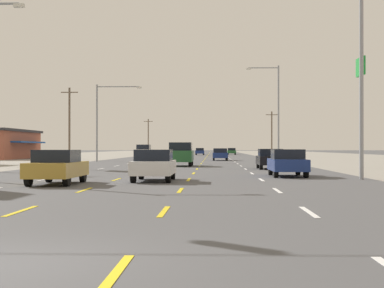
% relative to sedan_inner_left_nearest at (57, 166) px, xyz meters
% --- Properties ---
extents(ground_plane, '(572.00, 572.00, 0.00)m').
position_rel_sedan_inner_left_nearest_xyz_m(ground_plane, '(3.67, 47.88, -0.76)').
color(ground_plane, '#4C4C4F').
extents(lane_markings, '(10.64, 227.60, 0.01)m').
position_rel_sedan_inner_left_nearest_xyz_m(lane_markings, '(3.67, 86.38, -0.75)').
color(lane_markings, white).
rests_on(lane_markings, ground).
extents(signal_span_wire, '(27.41, 0.53, 9.65)m').
position_rel_sedan_inner_left_nearest_xyz_m(signal_span_wire, '(3.76, -6.98, 5.05)').
color(signal_span_wire, brown).
rests_on(signal_span_wire, ground).
extents(sedan_inner_left_nearest, '(1.80, 4.50, 1.46)m').
position_rel_sedan_inner_left_nearest_xyz_m(sedan_inner_left_nearest, '(0.00, 0.00, 0.00)').
color(sedan_inner_left_nearest, '#B28C33').
rests_on(sedan_inner_left_nearest, ground).
extents(sedan_center_turn_near, '(1.80, 4.50, 1.46)m').
position_rel_sedan_inner_left_nearest_xyz_m(sedan_center_turn_near, '(3.85, 2.74, 0.00)').
color(sedan_center_turn_near, white).
rests_on(sedan_center_turn_near, ground).
extents(sedan_far_right_mid, '(1.80, 4.50, 1.46)m').
position_rel_sedan_inner_left_nearest_xyz_m(sedan_far_right_mid, '(10.60, 7.56, 0.00)').
color(sedan_far_right_mid, navy).
rests_on(sedan_far_right_mid, ground).
extents(sedan_far_right_midfar, '(1.80, 4.50, 1.46)m').
position_rel_sedan_inner_left_nearest_xyz_m(sedan_far_right_midfar, '(10.72, 19.29, 0.00)').
color(sedan_far_right_midfar, black).
rests_on(sedan_far_right_midfar, ground).
extents(suv_center_turn_far, '(1.98, 4.90, 1.98)m').
position_rel_sedan_inner_left_nearest_xyz_m(suv_center_turn_far, '(3.87, 26.22, 0.27)').
color(suv_center_turn_far, '#235B2D').
rests_on(suv_center_turn_far, ground).
extents(sedan_inner_right_farther, '(1.80, 4.50, 1.46)m').
position_rel_sedan_inner_left_nearest_xyz_m(sedan_inner_right_farther, '(7.40, 48.95, 0.00)').
color(sedan_inner_right_farther, navy).
rests_on(sedan_inner_right_farther, ground).
extents(suv_far_left_farthest, '(1.98, 4.90, 1.98)m').
position_rel_sedan_inner_left_nearest_xyz_m(suv_far_left_farthest, '(-3.50, 64.01, 0.27)').
color(suv_far_left_farthest, white).
rests_on(suv_far_left_farthest, ground).
extents(sedan_center_turn_distant_a, '(1.80, 4.50, 1.46)m').
position_rel_sedan_inner_left_nearest_xyz_m(sedan_center_turn_distant_a, '(3.76, 103.29, 0.00)').
color(sedan_center_turn_distant_a, navy).
rests_on(sedan_center_turn_distant_a, ground).
extents(sedan_far_right_distant_b, '(1.80, 4.50, 1.46)m').
position_rel_sedan_inner_left_nearest_xyz_m(sedan_far_right_distant_b, '(10.46, 108.46, 0.00)').
color(sedan_far_right_distant_b, '#235B2D').
rests_on(sedan_far_right_distant_b, ground).
extents(pole_sign_right_row_1, '(0.24, 2.26, 8.53)m').
position_rel_sedan_inner_left_nearest_xyz_m(pole_sign_right_row_1, '(18.01, 22.61, 5.75)').
color(pole_sign_right_row_1, gray).
rests_on(pole_sign_right_row_1, ground).
extents(streetlight_right_row_0, '(3.82, 0.26, 9.41)m').
position_rel_sedan_inner_left_nearest_xyz_m(streetlight_right_row_0, '(13.44, 4.44, 4.68)').
color(streetlight_right_row_0, gray).
rests_on(streetlight_right_row_0, ground).
extents(streetlight_left_row_1, '(5.12, 0.26, 8.64)m').
position_rel_sedan_inner_left_nearest_xyz_m(streetlight_left_row_1, '(-5.84, 43.50, 4.42)').
color(streetlight_left_row_1, gray).
rests_on(streetlight_left_row_1, ground).
extents(streetlight_right_row_1, '(3.69, 0.26, 10.68)m').
position_rel_sedan_inner_left_nearest_xyz_m(streetlight_right_row_1, '(13.50, 43.50, 5.32)').
color(streetlight_right_row_1, gray).
rests_on(streetlight_right_row_1, ground).
extents(utility_pole_left_row_1, '(2.20, 0.26, 9.29)m').
position_rel_sedan_inner_left_nearest_xyz_m(utility_pole_left_row_1, '(-11.99, 53.84, 4.08)').
color(utility_pole_left_row_1, brown).
rests_on(utility_pole_left_row_1, ground).
extents(utility_pole_right_row_2, '(2.20, 0.26, 8.19)m').
position_rel_sedan_inner_left_nearest_xyz_m(utility_pole_right_row_2, '(17.29, 89.26, 3.53)').
color(utility_pole_right_row_2, brown).
rests_on(utility_pole_right_row_2, ground).
extents(utility_pole_left_row_3, '(2.20, 0.26, 8.51)m').
position_rel_sedan_inner_left_nearest_xyz_m(utility_pole_left_row_3, '(-9.28, 125.22, 3.69)').
color(utility_pole_left_row_3, brown).
rests_on(utility_pole_left_row_3, ground).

